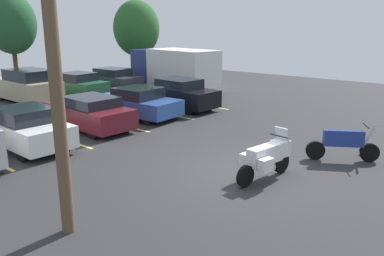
{
  "coord_description": "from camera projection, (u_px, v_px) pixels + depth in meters",
  "views": [
    {
      "loc": [
        -9.39,
        -5.71,
        4.25
      ],
      "look_at": [
        0.15,
        2.09,
        1.0
      ],
      "focal_mm": 36.68,
      "sensor_mm": 36.0,
      "label": 1
    }
  ],
  "objects": [
    {
      "name": "car_blue",
      "position": [
        136.0,
        103.0,
        18.49
      ],
      "size": [
        2.14,
        4.46,
        1.42
      ],
      "color": "#2D519E",
      "rests_on": "ground"
    },
    {
      "name": "car_white",
      "position": [
        23.0,
        128.0,
        13.9
      ],
      "size": [
        1.94,
        4.5,
        1.48
      ],
      "color": "white",
      "rests_on": "ground"
    },
    {
      "name": "car_far_charcoal",
      "position": [
        110.0,
        79.0,
        26.31
      ],
      "size": [
        1.94,
        4.9,
        1.45
      ],
      "color": "#38383D",
      "rests_on": "ground"
    },
    {
      "name": "tree_right",
      "position": [
        136.0,
        28.0,
        31.36
      ],
      "size": [
        3.68,
        3.68,
        6.16
      ],
      "color": "#4C3823",
      "rests_on": "ground"
    },
    {
      "name": "ground",
      "position": [
        243.0,
        174.0,
        11.62
      ],
      "size": [
        44.0,
        44.0,
        0.1
      ],
      "primitive_type": "cube",
      "color": "#2D2D30"
    },
    {
      "name": "car_far_green",
      "position": [
        74.0,
        85.0,
        24.12
      ],
      "size": [
        2.21,
        4.68,
        1.43
      ],
      "color": "#235638",
      "rests_on": "ground"
    },
    {
      "name": "parking_stripes",
      "position": [
        55.0,
        137.0,
        15.3
      ],
      "size": [
        17.26,
        4.69,
        0.01
      ],
      "color": "#EAE066",
      "rests_on": "ground"
    },
    {
      "name": "car_black",
      "position": [
        177.0,
        94.0,
        20.5
      ],
      "size": [
        2.03,
        4.8,
        1.55
      ],
      "color": "black",
      "rests_on": "ground"
    },
    {
      "name": "box_truck",
      "position": [
        174.0,
        67.0,
        26.55
      ],
      "size": [
        3.21,
        6.89,
        2.67
      ],
      "color": "navy",
      "rests_on": "ground"
    },
    {
      "name": "utility_pole",
      "position": [
        52.0,
        39.0,
        7.32
      ],
      "size": [
        1.67,
        0.89,
        7.68
      ],
      "color": "brown",
      "rests_on": "ground"
    },
    {
      "name": "motorcycle_touring",
      "position": [
        267.0,
        157.0,
        11.02
      ],
      "size": [
        2.2,
        0.94,
        1.4
      ],
      "color": "black",
      "rests_on": "ground"
    },
    {
      "name": "tree_left",
      "position": [
        11.0,
        24.0,
        25.34
      ],
      "size": [
        3.17,
        3.17,
        6.29
      ],
      "color": "#4C3823",
      "rests_on": "ground"
    },
    {
      "name": "car_far_champagne",
      "position": [
        28.0,
        86.0,
        22.06
      ],
      "size": [
        2.07,
        4.58,
        1.85
      ],
      "color": "#C1B289",
      "rests_on": "ground"
    },
    {
      "name": "motorcycle_second",
      "position": [
        344.0,
        143.0,
        12.52
      ],
      "size": [
        1.28,
        2.01,
        1.24
      ],
      "color": "black",
      "rests_on": "ground"
    },
    {
      "name": "car_maroon",
      "position": [
        89.0,
        113.0,
        16.38
      ],
      "size": [
        2.02,
        4.42,
        1.39
      ],
      "color": "maroon",
      "rests_on": "ground"
    }
  ]
}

